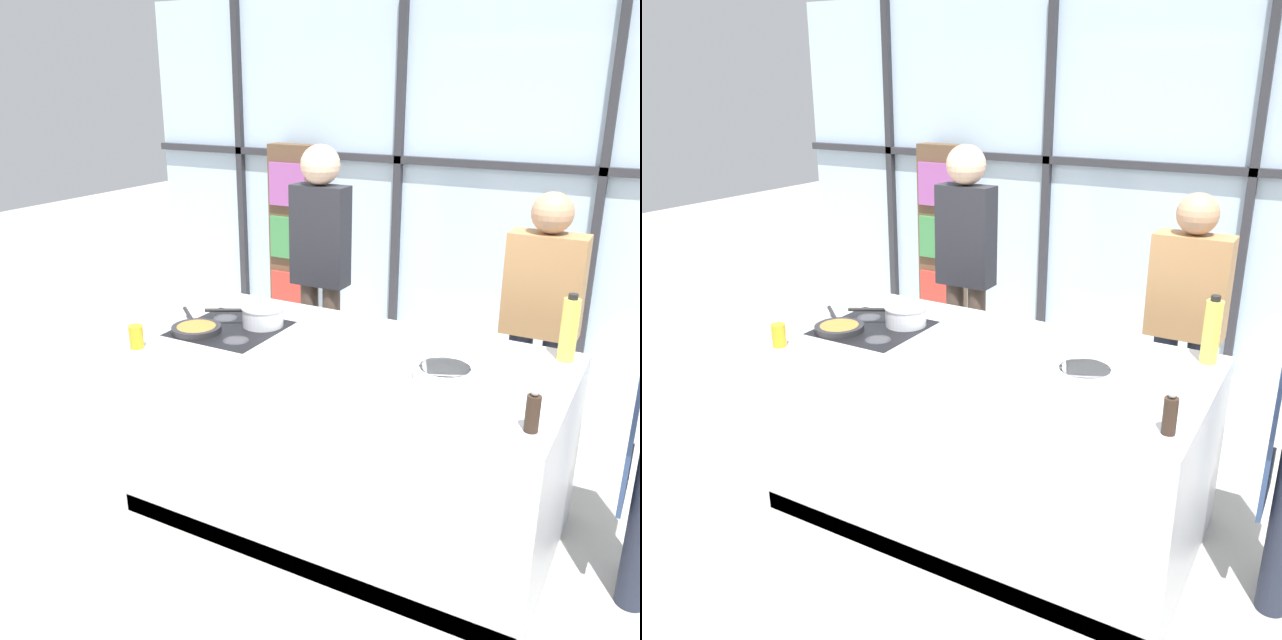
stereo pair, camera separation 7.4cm
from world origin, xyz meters
TOP-DOWN VIEW (x-y plane):
  - ground_plane at (0.00, 0.00)m, footprint 18.00×18.00m
  - back_window_wall at (0.00, 2.47)m, footprint 6.40×0.10m
  - bookshelf at (-1.67, 2.28)m, footprint 0.41×0.19m
  - demo_island at (-0.00, -0.00)m, footprint 2.07×1.08m
  - spectator_far_left at (-0.70, 1.00)m, footprint 0.37×0.25m
  - spectator_center_left at (0.70, 1.00)m, footprint 0.42×0.22m
  - frying_pan at (-0.82, -0.12)m, footprint 0.39×0.35m
  - saucepan at (-0.57, 0.12)m, footprint 0.39×0.27m
  - white_plate at (0.45, 0.19)m, footprint 0.23×0.23m
  - mixing_bowl at (0.51, -0.07)m, footprint 0.27×0.27m
  - oil_bottle at (0.93, 0.41)m, footprint 0.08×0.08m
  - pepper_grinder at (0.94, -0.36)m, footprint 0.05×0.05m
  - juice_glass_near at (-0.93, -0.44)m, footprint 0.07×0.07m

SIDE VIEW (x-z plane):
  - ground_plane at x=0.00m, z-range 0.00..0.00m
  - demo_island at x=0.00m, z-range 0.00..0.90m
  - bookshelf at x=-1.67m, z-range 0.00..1.63m
  - spectator_center_left at x=0.70m, z-range 0.11..1.70m
  - white_plate at x=0.45m, z-range 0.90..0.92m
  - frying_pan at x=-0.82m, z-range 0.90..0.94m
  - mixing_bowl at x=0.51m, z-range 0.91..0.96m
  - saucepan at x=-0.57m, z-range 0.91..1.01m
  - juice_glass_near at x=-0.93m, z-range 0.90..1.02m
  - pepper_grinder at x=0.94m, z-range 0.89..1.07m
  - spectator_far_left at x=-0.70m, z-range 0.17..1.94m
  - oil_bottle at x=0.93m, z-range 0.89..1.22m
  - back_window_wall at x=0.00m, z-range 0.00..2.80m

